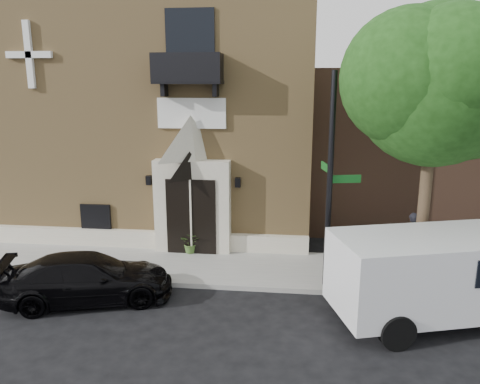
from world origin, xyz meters
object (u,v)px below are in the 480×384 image
Objects in this scene: cargo_van at (453,273)px; dumpster at (459,261)px; fire_hydrant at (378,274)px; pedestrian_near at (411,240)px; street_sign at (330,182)px; black_sedan at (88,278)px.

cargo_van is 2.18m from dumpster.
dumpster reaches higher than fire_hydrant.
fire_hydrant is 2.13m from pedestrian_near.
pedestrian_near is (2.75, 1.64, -2.16)m from street_sign.
street_sign is (6.57, 1.50, 2.55)m from black_sedan.
fire_hydrant is (1.47, 0.01, -2.67)m from street_sign.
cargo_van is 2.63× the size of dumpster.
black_sedan is at bearing 163.98° from cargo_van.
cargo_van is at bearing -106.61° from black_sedan.
black_sedan is 5.71× the size of fire_hydrant.
pedestrian_near reaches higher than dumpster.
cargo_van is at bearing -43.90° from fire_hydrant.
street_sign is 2.68× the size of dumpster.
street_sign is at bearing -159.29° from dumpster.
black_sedan is 0.75× the size of street_sign.
cargo_van reaches higher than pedestrian_near.
street_sign is (-3.01, 1.47, 1.94)m from cargo_van.
cargo_van reaches higher than fire_hydrant.
cargo_van is 3.13m from pedestrian_near.
cargo_van is 3.87m from street_sign.
fire_hydrant is 0.45× the size of pedestrian_near.
black_sedan is at bearing -179.01° from street_sign.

